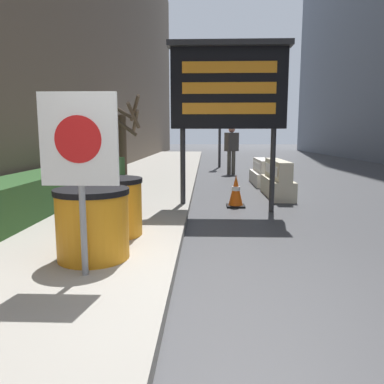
{
  "coord_description": "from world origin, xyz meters",
  "views": [
    {
      "loc": [
        0.31,
        -3.18,
        1.48
      ],
      "look_at": [
        0.07,
        3.62,
        0.44
      ],
      "focal_mm": 35.0,
      "sensor_mm": 36.0,
      "label": 1
    }
  ],
  "objects": [
    {
      "name": "traffic_cone_mid",
      "position": [
        0.95,
        4.51,
        0.33
      ],
      "size": [
        0.38,
        0.38,
        0.67
      ],
      "color": "black",
      "rests_on": "ground_plane"
    },
    {
      "name": "traffic_cone_near",
      "position": [
        1.94,
        7.53,
        0.27
      ],
      "size": [
        0.31,
        0.31,
        0.55
      ],
      "color": "black",
      "rests_on": "ground_plane"
    },
    {
      "name": "barrel_drum_middle",
      "position": [
        -0.92,
        1.69,
        0.53
      ],
      "size": [
        0.8,
        0.8,
        0.77
      ],
      "color": "orange",
      "rests_on": "sidewalk_left"
    },
    {
      "name": "jersey_barrier_white",
      "position": [
        2.06,
        8.21,
        0.34
      ],
      "size": [
        0.62,
        1.9,
        0.76
      ],
      "color": "silver",
      "rests_on": "ground_plane"
    },
    {
      "name": "warning_sign",
      "position": [
        -0.84,
        0.21,
        1.34
      ],
      "size": [
        0.72,
        0.08,
        1.71
      ],
      "color": "gray",
      "rests_on": "sidewalk_left"
    },
    {
      "name": "bare_tree",
      "position": [
        -2.4,
        9.44,
        1.51
      ],
      "size": [
        1.27,
        1.35,
        2.69
      ],
      "color": "#4C3D2D",
      "rests_on": "sidewalk_left"
    },
    {
      "name": "traffic_light_near_curb",
      "position": [
        0.97,
        14.23,
        3.06
      ],
      "size": [
        0.28,
        0.44,
        4.24
      ],
      "color": "#2D2D30",
      "rests_on": "ground_plane"
    },
    {
      "name": "hedge_strip",
      "position": [
        -2.71,
        4.85,
        0.47
      ],
      "size": [
        0.9,
        7.6,
        0.64
      ],
      "color": "#284C23",
      "rests_on": "sidewalk_left"
    },
    {
      "name": "jersey_barrier_cream",
      "position": [
        2.06,
        5.91,
        0.39
      ],
      "size": [
        0.52,
        1.95,
        0.88
      ],
      "color": "beige",
      "rests_on": "ground_plane"
    },
    {
      "name": "message_board",
      "position": [
        0.74,
        4.05,
        2.35
      ],
      "size": [
        2.28,
        0.36,
        3.18
      ],
      "color": "#28282B",
      "rests_on": "ground_plane"
    },
    {
      "name": "barrel_drum_foreground",
      "position": [
        -0.9,
        0.72,
        0.53
      ],
      "size": [
        0.8,
        0.8,
        0.77
      ],
      "color": "orange",
      "rests_on": "sidewalk_left"
    },
    {
      "name": "pedestrian_worker",
      "position": [
        1.3,
        11.12,
        1.07
      ],
      "size": [
        0.56,
        0.49,
        1.82
      ],
      "rotation": [
        0.0,
        0.0,
        3.7
      ],
      "color": "#514C42",
      "rests_on": "ground_plane"
    },
    {
      "name": "ground_plane",
      "position": [
        0.0,
        0.0,
        0.0
      ],
      "size": [
        120.0,
        120.0,
        0.0
      ],
      "primitive_type": "plane",
      "color": "#3F3F42"
    }
  ]
}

